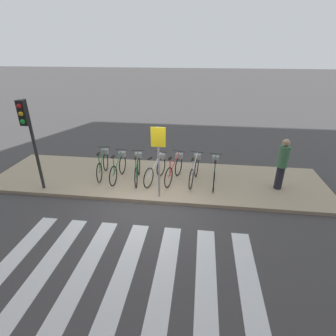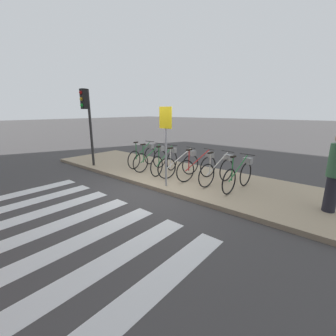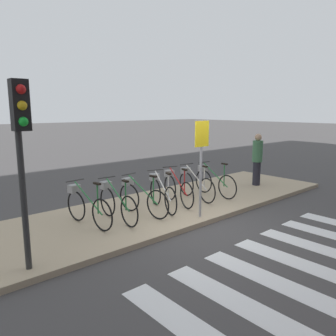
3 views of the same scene
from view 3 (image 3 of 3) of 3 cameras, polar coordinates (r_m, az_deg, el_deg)
ground_plane at (r=7.75m, az=5.71°, el=-10.26°), size 120.00×120.00×0.00m
sidewalk at (r=8.82m, az=-1.88°, el=-7.22°), size 12.05×3.17×0.12m
parked_bicycle_0 at (r=7.62m, az=-14.08°, el=-6.32°), size 0.46×1.70×1.04m
parked_bicycle_1 at (r=7.78m, az=-9.08°, el=-5.80°), size 0.46×1.70×1.04m
parked_bicycle_2 at (r=8.15m, az=-4.84°, el=-4.96°), size 0.46×1.69×1.04m
parked_bicycle_3 at (r=8.56m, az=-1.19°, el=-4.18°), size 0.63×1.64×1.04m
parked_bicycle_4 at (r=9.07m, az=1.50°, el=-3.36°), size 0.59×1.65×1.04m
parked_bicycle_5 at (r=9.56m, az=4.63°, el=-2.69°), size 0.46×1.69×1.04m
parked_bicycle_6 at (r=10.00m, az=7.83°, el=-2.17°), size 0.46×1.70×1.04m
pedestrian at (r=11.57m, az=15.28°, el=1.67°), size 0.34×0.34×1.77m
traffic_light at (r=5.41m, az=-24.23°, el=5.05°), size 0.24×0.40×3.01m
sign_post at (r=7.74m, az=5.83°, el=2.69°), size 0.44×0.07×2.32m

